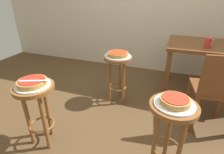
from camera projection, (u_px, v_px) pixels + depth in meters
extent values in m
plane|color=brown|center=(119.00, 120.00, 2.02)|extent=(6.00, 6.00, 0.00)
cylinder|color=brown|center=(34.00, 88.00, 1.48)|extent=(0.34, 0.34, 0.03)
cylinder|color=brown|center=(48.00, 111.00, 1.71)|extent=(0.04, 0.04, 0.59)
cylinder|color=brown|center=(28.00, 118.00, 1.60)|extent=(0.04, 0.04, 0.59)
cylinder|color=brown|center=(45.00, 123.00, 1.54)|extent=(0.04, 0.04, 0.59)
torus|color=brown|center=(42.00, 125.00, 1.65)|extent=(0.23, 0.23, 0.02)
cylinder|color=silver|center=(33.00, 85.00, 1.47)|extent=(0.29, 0.29, 0.01)
cylinder|color=tan|center=(32.00, 82.00, 1.46)|extent=(0.24, 0.24, 0.04)
cylinder|color=red|center=(32.00, 80.00, 1.45)|extent=(0.21, 0.21, 0.01)
cylinder|color=brown|center=(174.00, 107.00, 1.23)|extent=(0.34, 0.34, 0.03)
cylinder|color=brown|center=(169.00, 130.00, 1.46)|extent=(0.04, 0.04, 0.59)
cylinder|color=brown|center=(155.00, 141.00, 1.35)|extent=(0.04, 0.04, 0.59)
cylinder|color=brown|center=(180.00, 148.00, 1.30)|extent=(0.04, 0.04, 0.59)
torus|color=brown|center=(166.00, 148.00, 1.41)|extent=(0.23, 0.23, 0.02)
cylinder|color=white|center=(174.00, 104.00, 1.22)|extent=(0.28, 0.28, 0.01)
cylinder|color=tan|center=(175.00, 101.00, 1.21)|extent=(0.21, 0.21, 0.04)
cylinder|color=#B23823|center=(175.00, 98.00, 1.20)|extent=(0.18, 0.18, 0.01)
cylinder|color=brown|center=(118.00, 58.00, 2.14)|extent=(0.34, 0.34, 0.03)
cylinder|color=brown|center=(120.00, 77.00, 2.37)|extent=(0.04, 0.04, 0.59)
cylinder|color=brown|center=(109.00, 81.00, 2.26)|extent=(0.04, 0.04, 0.59)
cylinder|color=brown|center=(123.00, 84.00, 2.20)|extent=(0.04, 0.04, 0.59)
torus|color=brown|center=(117.00, 87.00, 2.31)|extent=(0.23, 0.23, 0.02)
cylinder|color=silver|center=(118.00, 56.00, 2.13)|extent=(0.32, 0.32, 0.01)
cylinder|color=#B78442|center=(118.00, 54.00, 2.12)|extent=(0.25, 0.25, 0.04)
cylinder|color=red|center=(118.00, 52.00, 2.11)|extent=(0.22, 0.22, 0.01)
cube|color=brown|center=(211.00, 46.00, 2.27)|extent=(1.05, 0.78, 0.04)
cube|color=brown|center=(167.00, 76.00, 2.28)|extent=(0.06, 0.06, 0.68)
cube|color=brown|center=(170.00, 59.00, 2.86)|extent=(0.06, 0.06, 0.68)
cylinder|color=red|center=(208.00, 43.00, 2.10)|extent=(0.08, 0.08, 0.12)
cylinder|color=white|center=(211.00, 42.00, 2.19)|extent=(0.04, 0.04, 0.08)
cube|color=brown|center=(213.00, 89.00, 1.80)|extent=(0.45, 0.45, 0.04)
cube|color=brown|center=(220.00, 100.00, 2.03)|extent=(0.04, 0.04, 0.42)
cube|color=brown|center=(187.00, 97.00, 2.09)|extent=(0.04, 0.04, 0.42)
cube|color=brown|center=(193.00, 115.00, 1.78)|extent=(0.04, 0.04, 0.42)
cube|color=silver|center=(33.00, 81.00, 1.42)|extent=(0.21, 0.11, 0.01)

